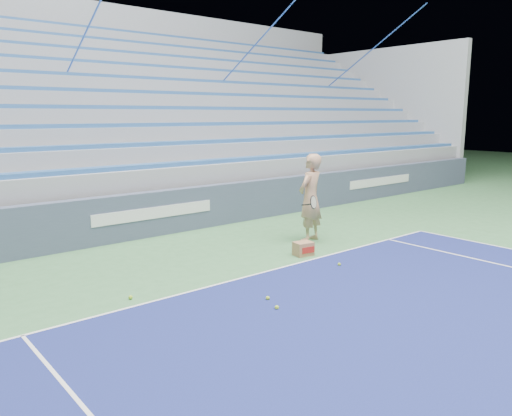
# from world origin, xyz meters

# --- Properties ---
(sponsor_barrier) EXTENTS (30.00, 0.32, 1.10)m
(sponsor_barrier) POSITION_xyz_m (0.00, 15.88, 0.55)
(sponsor_barrier) COLOR #3F4961
(sponsor_barrier) RESTS_ON ground
(bleachers) EXTENTS (31.00, 9.15, 7.30)m
(bleachers) POSITION_xyz_m (0.00, 21.60, 2.36)
(bleachers) COLOR #92959A
(bleachers) RESTS_ON ground
(tennis_player) EXTENTS (1.03, 0.95, 2.06)m
(tennis_player) POSITION_xyz_m (2.60, 13.04, 1.03)
(tennis_player) COLOR tan
(tennis_player) RESTS_ON ground
(ball_box) EXTENTS (0.43, 0.36, 0.29)m
(ball_box) POSITION_xyz_m (1.61, 12.26, 0.15)
(ball_box) COLOR #986C49
(ball_box) RESTS_ON ground
(tennis_ball_0) EXTENTS (0.07, 0.07, 0.07)m
(tennis_ball_0) POSITION_xyz_m (-0.84, 10.39, 0.03)
(tennis_ball_0) COLOR #ABD62B
(tennis_ball_0) RESTS_ON ground
(tennis_ball_1) EXTENTS (0.07, 0.07, 0.07)m
(tennis_ball_1) POSITION_xyz_m (1.61, 11.26, 0.03)
(tennis_ball_1) COLOR #ABD62B
(tennis_ball_1) RESTS_ON ground
(tennis_ball_2) EXTENTS (0.07, 0.07, 0.07)m
(tennis_ball_2) POSITION_xyz_m (-0.69, 10.77, 0.03)
(tennis_ball_2) COLOR #ABD62B
(tennis_ball_2) RESTS_ON ground
(tennis_ball_3) EXTENTS (0.07, 0.07, 0.07)m
(tennis_ball_3) POSITION_xyz_m (-2.37, 12.23, 0.03)
(tennis_ball_3) COLOR #ABD62B
(tennis_ball_3) RESTS_ON ground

